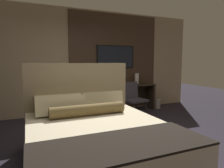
{
  "coord_description": "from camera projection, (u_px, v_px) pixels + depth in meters",
  "views": [
    {
      "loc": [
        -1.27,
        -2.75,
        1.39
      ],
      "look_at": [
        0.33,
        0.98,
        0.94
      ],
      "focal_mm": 32.0,
      "sensor_mm": 36.0,
      "label": 1
    }
  ],
  "objects": [
    {
      "name": "vase_tall",
      "position": [
        89.0,
        82.0,
        5.22
      ],
      "size": [
        0.14,
        0.14,
        0.23
      ],
      "color": "#B2563D",
      "rests_on": "desk"
    },
    {
      "name": "desk",
      "position": [
        118.0,
        93.0,
        5.67
      ],
      "size": [
        2.17,
        0.49,
        0.75
      ],
      "color": "#2D2319",
      "rests_on": "ground_plane"
    },
    {
      "name": "wall_back_tv_panel",
      "position": [
        83.0,
        62.0,
        5.44
      ],
      "size": [
        7.2,
        0.09,
        2.8
      ],
      "color": "tan",
      "rests_on": "ground_plane"
    },
    {
      "name": "ground_plane",
      "position": [
        117.0,
        150.0,
        3.17
      ],
      "size": [
        16.0,
        16.0,
        0.0
      ],
      "primitive_type": "plane",
      "color": "#28232D"
    },
    {
      "name": "bed",
      "position": [
        96.0,
        140.0,
        2.67
      ],
      "size": [
        1.77,
        2.12,
        1.37
      ],
      "color": "#33281E",
      "rests_on": "ground_plane"
    },
    {
      "name": "vase_short",
      "position": [
        137.0,
        78.0,
        5.94
      ],
      "size": [
        0.12,
        0.12,
        0.31
      ],
      "color": "silver",
      "rests_on": "desk"
    },
    {
      "name": "desk_chair",
      "position": [
        132.0,
        96.0,
        5.15
      ],
      "size": [
        0.59,
        0.59,
        0.87
      ],
      "rotation": [
        0.0,
        0.0,
        0.14
      ],
      "color": "#38333D",
      "rests_on": "ground_plane"
    },
    {
      "name": "tv",
      "position": [
        116.0,
        57.0,
        5.73
      ],
      "size": [
        1.14,
        0.04,
        0.64
      ],
      "color": "black"
    },
    {
      "name": "waste_bin",
      "position": [
        157.0,
        103.0,
        6.05
      ],
      "size": [
        0.22,
        0.22,
        0.28
      ],
      "color": "gray",
      "rests_on": "ground_plane"
    }
  ]
}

